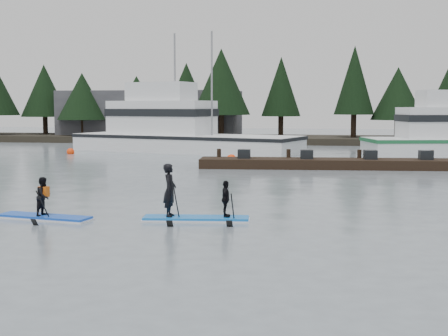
% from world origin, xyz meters
% --- Properties ---
extents(ground, '(160.00, 160.00, 0.00)m').
position_xyz_m(ground, '(0.00, 0.00, 0.00)').
color(ground, slate).
rests_on(ground, ground).
extents(far_shore, '(70.00, 8.00, 0.60)m').
position_xyz_m(far_shore, '(0.00, 42.00, 0.30)').
color(far_shore, '#2D281E').
rests_on(far_shore, ground).
extents(treeline, '(60.00, 4.00, 8.00)m').
position_xyz_m(treeline, '(0.00, 42.00, 0.00)').
color(treeline, black).
rests_on(treeline, ground).
extents(waterfront_building, '(18.00, 6.00, 5.00)m').
position_xyz_m(waterfront_building, '(-14.00, 44.00, 2.50)').
color(waterfront_building, '#4C4C51').
rests_on(waterfront_building, ground).
extents(fishing_boat_large, '(18.40, 10.05, 10.00)m').
position_xyz_m(fishing_boat_large, '(-7.39, 29.11, 0.76)').
color(fishing_boat_large, white).
rests_on(fishing_boat_large, ground).
extents(floating_dock, '(16.02, 3.37, 0.53)m').
position_xyz_m(floating_dock, '(4.72, 17.79, 0.27)').
color(floating_dock, black).
rests_on(floating_dock, ground).
extents(buoy_b, '(0.64, 0.64, 0.64)m').
position_xyz_m(buoy_b, '(-1.99, 20.56, 0.00)').
color(buoy_b, '#FF3D0C').
rests_on(buoy_b, ground).
extents(buoy_a, '(0.55, 0.55, 0.55)m').
position_xyz_m(buoy_a, '(-14.54, 25.24, 0.00)').
color(buoy_a, '#FF3D0C').
rests_on(buoy_a, ground).
extents(paddleboard_solo, '(3.08, 1.30, 1.79)m').
position_xyz_m(paddleboard_solo, '(-4.65, 0.39, 0.43)').
color(paddleboard_solo, blue).
rests_on(paddleboard_solo, ground).
extents(paddleboard_duo, '(3.25, 1.30, 2.25)m').
position_xyz_m(paddleboard_duo, '(-0.14, 0.91, 0.58)').
color(paddleboard_duo, blue).
rests_on(paddleboard_duo, ground).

